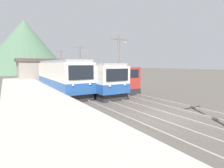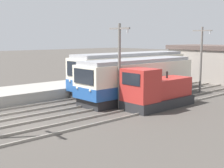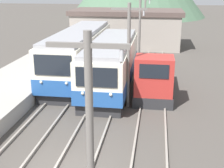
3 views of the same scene
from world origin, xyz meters
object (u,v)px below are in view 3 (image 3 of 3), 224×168
Objects in this scene: catenary_mast_near at (90,138)px; catenary_mast_distant at (145,16)px; commuter_train_left at (80,56)px; shunting_locomotive at (154,78)px; commuter_train_center at (112,66)px; catenary_mast_mid at (129,52)px; catenary_mast_far at (140,27)px.

catenary_mast_near is 1.00× the size of catenary_mast_distant.
commuter_train_left reaches higher than shunting_locomotive.
commuter_train_left is at bearing 105.05° from catenary_mast_near.
catenary_mast_distant is (1.51, 17.54, 1.78)m from commuter_train_center.
catenary_mast_mid is 1.00× the size of catenary_mast_distant.
commuter_train_center is at bearing -35.44° from commuter_train_left.
commuter_train_left is 6.81m from catenary_mast_far.
catenary_mast_distant is at bearing 85.08° from commuter_train_center.
shunting_locomotive is at bearing -85.46° from catenary_mast_distant.
catenary_mast_mid is at bearing 90.00° from catenary_mast_near.
catenary_mast_far reaches higher than commuter_train_center.
catenary_mast_mid is 10.52m from catenary_mast_far.
commuter_train_center is 1.84× the size of catenary_mast_distant.
commuter_train_left is 7.18m from catenary_mast_mid.
catenary_mast_distant is (-1.49, 18.77, 2.16)m from shunting_locomotive.
catenary_mast_far is 10.52m from catenary_mast_distant.
catenary_mast_near is at bearing -83.87° from commuter_train_center.
catenary_mast_near is 31.57m from catenary_mast_distant.
commuter_train_left is at bearing -130.64° from catenary_mast_far.
commuter_train_center is at bearing 113.25° from catenary_mast_mid.
commuter_train_center is at bearing -94.92° from catenary_mast_distant.
catenary_mast_far is (1.51, 7.01, 1.78)m from commuter_train_center.
catenary_mast_far is 1.00× the size of catenary_mast_distant.
catenary_mast_mid is at bearing -66.75° from commuter_train_center.
catenary_mast_near is 1.00× the size of catenary_mast_far.
catenary_mast_mid is (4.31, -5.50, 1.64)m from commuter_train_left.
catenary_mast_mid is at bearing -51.95° from commuter_train_left.
catenary_mast_near and catenary_mast_mid have the same top height.
catenary_mast_near reaches higher than shunting_locomotive.
commuter_train_center is 1.92× the size of shunting_locomotive.
catenary_mast_distant reaches higher than shunting_locomotive.
commuter_train_left is 6.66m from shunting_locomotive.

